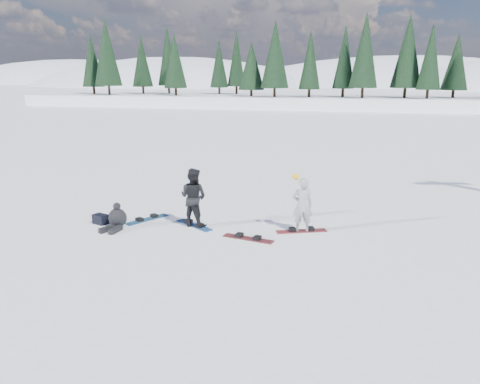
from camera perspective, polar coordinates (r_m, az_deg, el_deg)
The scene contains 10 objects.
ground at distance 13.31m, azimuth 2.83°, elevation -5.72°, with size 420.00×420.00×0.00m, color white.
alpine_backdrop at distance 202.80m, azimuth 9.85°, elevation 8.78°, with size 412.50×227.00×53.20m.
snowboarder_woman at distance 13.75m, azimuth 7.60°, elevation -1.55°, with size 0.67×0.52×1.77m.
snowboarder_man at distance 14.23m, azimuth -5.71°, elevation -0.65°, with size 0.88×0.68×1.80m, color black.
seated_rider at distance 14.59m, azimuth -14.79°, elevation -3.14°, with size 0.67×0.99×0.79m.
gear_bag at distance 15.18m, azimuth -16.64°, elevation -3.19°, with size 0.45×0.30×0.30m, color black.
snowboard_woman at distance 14.00m, azimuth 7.51°, elevation -4.75°, with size 1.50×0.28×0.03m, color maroon.
snowboard_man at distance 14.49m, azimuth -5.62°, elevation -4.03°, with size 1.50×0.28×0.03m, color #1D509F.
snowboard_loose_b at distance 13.27m, azimuth 1.01°, elevation -5.70°, with size 1.50×0.28×0.03m, color maroon.
snowboard_loose_a at distance 15.25m, azimuth -11.27°, elevation -3.30°, with size 1.50×0.28×0.03m, color #1B6296.
Camera 1 is at (2.34, -12.29, 4.54)m, focal length 35.00 mm.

